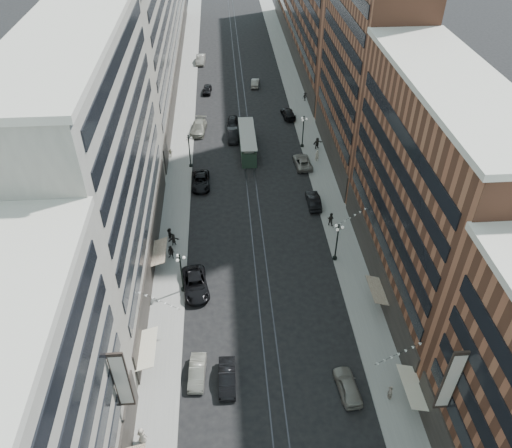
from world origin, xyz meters
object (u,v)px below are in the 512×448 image
object	(u,v)px
lamppost_sw_mid	(189,150)
car_extra_0	(201,59)
car_12	(288,113)
pedestrian_6	(171,153)
pedestrian_9	(305,97)
pedestrian_8	(317,156)
car_10	(313,201)
pedestrian_2	(171,252)
car_5	(227,378)
car_9	(207,90)
car_4	(348,386)
pedestrian_extra_0	(170,234)
car_2	(195,284)
streetcar	(247,142)
car_1	(197,372)
lamppost_se_mid	(303,131)
car_14	(255,83)
pedestrian_extra_1	(317,143)
lamppost_se_far	(337,241)
car_13	(232,122)
car_8	(199,127)
pedestrian_5	(174,240)
pedestrian_1	(142,435)
car_7	(201,181)
lamppost_sw_far	(181,272)
car_extra_1	(233,135)
pedestrian_7	(331,219)
pedestrian_4	(390,392)

from	to	relation	value
lamppost_sw_mid	car_extra_0	xyz separation A→B (m)	(0.86, 44.66, -2.22)
car_12	pedestrian_6	world-z (taller)	pedestrian_6
car_12	pedestrian_9	distance (m)	7.71
pedestrian_8	car_extra_0	bearing A→B (deg)	-82.07
lamppost_sw_mid	car_10	xyz separation A→B (m)	(17.60, -11.46, -2.30)
pedestrian_2	pedestrian_9	xyz separation A→B (m)	(23.19, 44.15, -0.12)
car_5	car_9	distance (m)	67.71
car_4	pedestrian_extra_0	xyz separation A→B (m)	(-18.09, 23.59, 0.23)
car_4	car_2	bearing A→B (deg)	-49.94
streetcar	car_1	bearing A→B (deg)	-99.69
pedestrian_6	car_extra_0	bearing A→B (deg)	-109.18
lamppost_se_mid	car_1	bearing A→B (deg)	-110.81
lamppost_se_mid	pedestrian_6	xyz separation A→B (m)	(-21.70, -1.85, -2.18)
car_14	car_extra_0	xyz separation A→B (m)	(-11.46, 13.82, 0.15)
car_5	pedestrian_extra_1	xyz separation A→B (m)	(16.06, 43.70, 0.37)
lamppost_se_far	car_13	world-z (taller)	lamppost_se_far
car_10	car_8	bearing A→B (deg)	-54.79
pedestrian_5	car_extra_0	bearing A→B (deg)	72.92
car_12	car_14	size ratio (longest dim) A/B	1.18
pedestrian_1	pedestrian_9	size ratio (longest dim) A/B	1.09
car_7	car_extra_0	xyz separation A→B (m)	(-0.78, 49.97, 0.07)
lamppost_sw_far	car_4	world-z (taller)	lamppost_sw_far
car_13	lamppost_se_mid	bearing A→B (deg)	-30.66
car_8	car_12	bearing A→B (deg)	22.83
car_7	pedestrian_5	size ratio (longest dim) A/B	3.76
car_extra_1	car_extra_0	bearing A→B (deg)	99.39
car_9	lamppost_sw_mid	bearing A→B (deg)	-89.53
car_7	car_9	xyz separation A→B (m)	(0.76, 33.47, -0.09)
pedestrian_5	car_13	bearing A→B (deg)	60.24
car_10	car_4	bearing A→B (deg)	86.50
car_1	lamppost_se_far	bearing A→B (deg)	47.20
car_12	pedestrian_5	distance (m)	39.85
pedestrian_2	pedestrian_6	bearing A→B (deg)	114.70
pedestrian_5	pedestrian_extra_0	size ratio (longest dim) A/B	0.89
pedestrian_5	car_7	bearing A→B (deg)	61.87
pedestrian_extra_1	car_2	bearing A→B (deg)	-147.27
car_5	pedestrian_7	world-z (taller)	pedestrian_7
pedestrian_8	car_1	bearing A→B (deg)	49.51
car_4	car_8	distance (m)	54.96
pedestrian_7	pedestrian_8	size ratio (longest dim) A/B	1.01
car_2	pedestrian_7	distance (m)	20.68
car_10	car_13	distance (m)	27.01
pedestrian_4	car_extra_1	xyz separation A→B (m)	(-12.83, 50.84, -0.21)
car_4	car_12	bearing A→B (deg)	-96.79
car_12	pedestrian_7	world-z (taller)	pedestrian_7
car_8	pedestrian_9	bearing A→B (deg)	35.73
car_4	car_5	distance (m)	11.43
car_4	car_13	size ratio (longest dim) A/B	1.03
pedestrian_1	car_9	distance (m)	73.27
pedestrian_5	pedestrian_7	size ratio (longest dim) A/B	0.79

